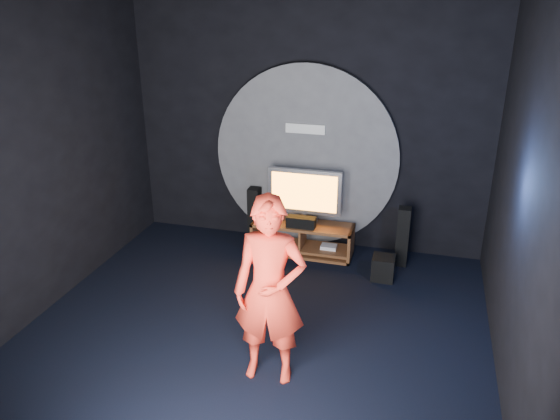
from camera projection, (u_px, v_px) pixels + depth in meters
The scene contains 14 objects.
floor at pixel (254, 334), 5.97m from camera, with size 5.00×5.00×0.00m, color black.
back_wall at pixel (307, 125), 7.53m from camera, with size 5.00×0.04×3.50m, color black.
front_wall at pixel (111, 325), 3.07m from camera, with size 5.00×0.04×3.50m, color black.
left_wall at pixel (32, 162), 5.92m from camera, with size 0.04×5.00×3.50m, color black.
right_wall at pixel (526, 208), 4.69m from camera, with size 0.04×5.00×3.50m, color black.
wall_disc_panel at pixel (306, 157), 7.65m from camera, with size 2.60×0.11×2.60m.
media_console at pixel (303, 241), 7.70m from camera, with size 1.41×0.45×0.45m.
tv at pixel (304, 194), 7.51m from camera, with size 1.03×0.22×0.77m.
center_speaker at pixel (301, 222), 7.48m from camera, with size 0.40×0.15×0.15m, color black.
remote at pixel (274, 224), 7.59m from camera, with size 0.18×0.05×0.02m, color black.
tower_speaker_left at pixel (255, 215), 8.01m from camera, with size 0.17×0.18×0.83m, color black.
tower_speaker_right at pixel (403, 236), 7.32m from camera, with size 0.17×0.18×0.83m, color black.
subwoofer at pixel (383, 268), 7.04m from camera, with size 0.28×0.28×0.31m, color black.
player at pixel (270, 292), 5.00m from camera, with size 0.68×0.44×1.85m, color red.
Camera 1 is at (1.61, -4.75, 3.51)m, focal length 35.00 mm.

